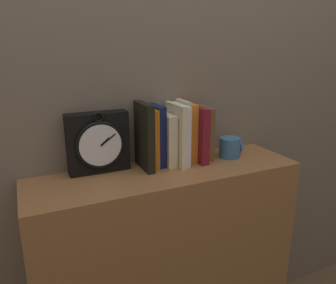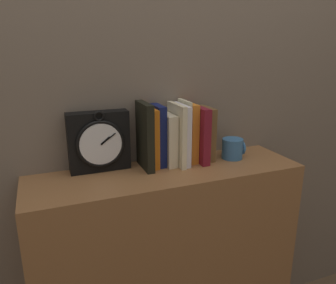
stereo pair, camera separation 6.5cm
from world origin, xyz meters
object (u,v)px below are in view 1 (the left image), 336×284
at_px(clock, 98,143).
at_px(book_slot8_maroon, 197,134).
at_px(book_slot0_black, 144,136).
at_px(book_slot3_cream, 167,139).
at_px(book_slot4_cream, 175,134).
at_px(book_slot5_white, 180,134).
at_px(book_slot7_orange, 188,132).
at_px(mug, 230,147).
at_px(book_slot6_cream, 183,131).
at_px(book_slot1_orange, 150,138).
at_px(book_slot2_navy, 157,136).
at_px(book_slot9_brown, 203,133).

relative_size(clock, book_slot8_maroon, 1.05).
relative_size(book_slot0_black, book_slot3_cream, 1.25).
distance_m(book_slot4_cream, book_slot5_white, 0.02).
height_order(book_slot7_orange, mug, book_slot7_orange).
distance_m(book_slot3_cream, book_slot6_cream, 0.08).
height_order(clock, book_slot3_cream, clock).
xyz_separation_m(book_slot1_orange, book_slot3_cream, (0.07, -0.01, -0.01)).
bearing_deg(book_slot1_orange, book_slot4_cream, -10.72).
distance_m(book_slot5_white, mug, 0.24).
distance_m(clock, book_slot5_white, 0.33).
relative_size(book_slot4_cream, book_slot7_orange, 1.02).
xyz_separation_m(book_slot0_black, book_slot7_orange, (0.20, 0.01, -0.01)).
height_order(book_slot2_navy, book_slot5_white, same).
bearing_deg(book_slot1_orange, book_slot6_cream, 1.06).
bearing_deg(book_slot7_orange, book_slot6_cream, 173.80).
distance_m(book_slot4_cream, mug, 0.26).
bearing_deg(book_slot7_orange, book_slot2_navy, 178.57).
bearing_deg(book_slot3_cream, book_slot2_navy, 166.65).
xyz_separation_m(book_slot3_cream, book_slot5_white, (0.06, -0.01, 0.02)).
relative_size(book_slot5_white, mug, 2.58).
relative_size(book_slot0_black, book_slot6_cream, 1.02).
bearing_deg(book_slot9_brown, book_slot2_navy, 178.59).
bearing_deg(book_slot6_cream, book_slot7_orange, -6.20).
bearing_deg(book_slot5_white, book_slot3_cream, 171.21).
height_order(book_slot4_cream, book_slot7_orange, book_slot4_cream).
xyz_separation_m(book_slot8_maroon, mug, (0.15, -0.03, -0.07)).
height_order(book_slot0_black, book_slot7_orange, book_slot0_black).
height_order(clock, book_slot2_navy, book_slot2_navy).
relative_size(clock, book_slot2_navy, 0.99).
height_order(clock, book_slot4_cream, book_slot4_cream).
bearing_deg(book_slot5_white, book_slot0_black, -179.76).
relative_size(book_slot4_cream, book_slot9_brown, 1.12).
bearing_deg(book_slot8_maroon, book_slot3_cream, 174.71).
bearing_deg(book_slot3_cream, book_slot4_cream, -23.25).
relative_size(book_slot4_cream, book_slot5_white, 1.02).
bearing_deg(mug, clock, 173.07).
bearing_deg(book_slot9_brown, book_slot1_orange, 179.65).
xyz_separation_m(book_slot3_cream, book_slot7_orange, (0.10, 0.01, 0.02)).
bearing_deg(book_slot0_black, book_slot7_orange, 4.27).
distance_m(book_slot0_black, book_slot2_navy, 0.06).
relative_size(book_slot0_black, book_slot2_navy, 1.07).
relative_size(book_slot1_orange, mug, 2.48).
bearing_deg(book_slot9_brown, book_slot7_orange, 178.62).
xyz_separation_m(book_slot5_white, book_slot8_maroon, (0.08, -0.00, -0.01)).
bearing_deg(book_slot9_brown, mug, -20.54).
bearing_deg(book_slot8_maroon, book_slot5_white, 177.35).
relative_size(book_slot0_black, mug, 2.75).
height_order(book_slot1_orange, book_slot2_navy, book_slot2_navy).
height_order(book_slot1_orange, book_slot9_brown, book_slot1_orange).
height_order(book_slot2_navy, book_slot6_cream, book_slot6_cream).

